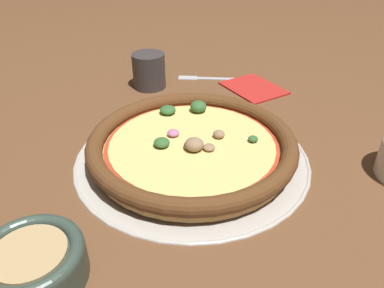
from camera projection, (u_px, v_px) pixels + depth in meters
The scene contains 7 objects.
ground_plane at pixel (192, 157), 0.62m from camera, with size 3.00×3.00×0.00m, color brown.
pizza_tray at pixel (192, 156), 0.62m from camera, with size 0.38×0.38×0.01m.
pizza at pixel (192, 144), 0.61m from camera, with size 0.34×0.34×0.04m.
bowl_near at pixel (32, 262), 0.41m from camera, with size 0.12×0.12×0.05m.
drinking_cup at pixel (149, 71), 0.84m from camera, with size 0.07×0.07×0.08m.
napkin at pixel (254, 87), 0.85m from camera, with size 0.16×0.14×0.01m.
fork at pixel (213, 78), 0.90m from camera, with size 0.06×0.19×0.00m.
Camera 1 is at (-0.50, 0.09, 0.35)m, focal length 35.00 mm.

